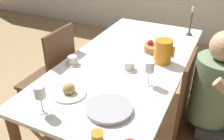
% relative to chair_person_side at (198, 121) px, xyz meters
% --- Properties ---
extents(ground_plane, '(20.00, 20.00, 0.00)m').
position_rel_chair_person_side_xyz_m(ground_plane, '(-0.64, 0.23, -0.51)').
color(ground_plane, tan).
extents(dining_table, '(0.93, 1.93, 0.75)m').
position_rel_chair_person_side_xyz_m(dining_table, '(-0.64, 0.23, 0.14)').
color(dining_table, white).
rests_on(dining_table, ground_plane).
extents(chair_person_side, '(0.42, 0.42, 0.98)m').
position_rel_chair_person_side_xyz_m(chair_person_side, '(0.00, 0.00, 0.00)').
color(chair_person_side, '#51331E').
rests_on(chair_person_side, ground_plane).
extents(chair_opposite, '(0.42, 0.42, 0.98)m').
position_rel_chair_person_side_xyz_m(chair_opposite, '(-1.29, 0.04, 0.00)').
color(chair_opposite, '#51331E').
rests_on(chair_opposite, ground_plane).
extents(person_seated, '(0.39, 0.41, 1.18)m').
position_rel_chair_person_side_xyz_m(person_seated, '(0.09, 0.03, 0.19)').
color(person_seated, '#33333D').
rests_on(person_seated, ground_plane).
extents(red_pitcher, '(0.17, 0.14, 0.19)m').
position_rel_chair_person_side_xyz_m(red_pitcher, '(-0.37, 0.31, 0.33)').
color(red_pitcher, orange).
rests_on(red_pitcher, dining_table).
extents(wine_glass_water, '(0.07, 0.07, 0.18)m').
position_rel_chair_person_side_xyz_m(wine_glass_water, '(-0.37, -0.05, 0.37)').
color(wine_glass_water, white).
rests_on(wine_glass_water, dining_table).
extents(wine_glass_juice, '(0.07, 0.07, 0.18)m').
position_rel_chair_person_side_xyz_m(wine_glass_juice, '(-0.84, -0.61, 0.37)').
color(wine_glass_juice, white).
rests_on(wine_glass_juice, dining_table).
extents(teacup_near_person, '(0.13, 0.13, 0.07)m').
position_rel_chair_person_side_xyz_m(teacup_near_person, '(-1.01, -0.03, 0.26)').
color(teacup_near_person, silver).
rests_on(teacup_near_person, dining_table).
extents(teacup_across, '(0.13, 0.13, 0.07)m').
position_rel_chair_person_side_xyz_m(teacup_across, '(-0.57, 0.08, 0.26)').
color(teacup_across, silver).
rests_on(teacup_across, dining_table).
extents(serving_tray, '(0.28, 0.28, 0.03)m').
position_rel_chair_person_side_xyz_m(serving_tray, '(-0.49, -0.43, 0.25)').
color(serving_tray, '#9E9EA3').
rests_on(serving_tray, dining_table).
extents(bread_plate, '(0.23, 0.23, 0.08)m').
position_rel_chair_person_side_xyz_m(bread_plate, '(-0.80, -0.39, 0.26)').
color(bread_plate, silver).
rests_on(bread_plate, dining_table).
extents(jam_jar_red, '(0.07, 0.07, 0.05)m').
position_rel_chair_person_side_xyz_m(jam_jar_red, '(-0.43, -0.67, 0.27)').
color(jam_jar_red, '#C67A1E').
rests_on(jam_jar_red, dining_table).
extents(fruit_bowl, '(0.17, 0.17, 0.10)m').
position_rel_chair_person_side_xyz_m(fruit_bowl, '(-0.49, 0.47, 0.27)').
color(fruit_bowl, '#9E6B3D').
rests_on(fruit_bowl, dining_table).
extents(candlestick_tall, '(0.06, 0.06, 0.29)m').
position_rel_chair_person_side_xyz_m(candlestick_tall, '(-0.29, 1.00, 0.34)').
color(candlestick_tall, '#4C4238').
rests_on(candlestick_tall, dining_table).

